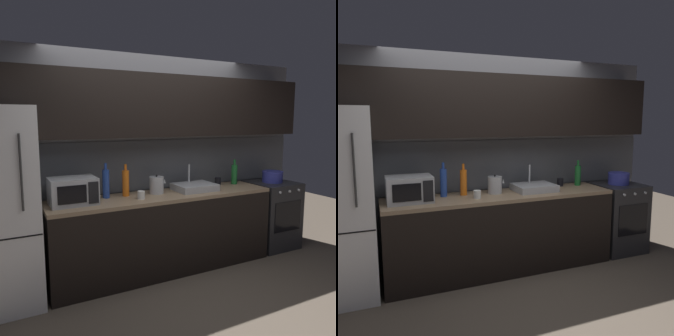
{
  "view_description": "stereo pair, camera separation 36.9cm",
  "coord_description": "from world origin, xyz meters",
  "views": [
    {
      "loc": [
        -1.71,
        -2.49,
        1.75
      ],
      "look_at": [
        0.05,
        0.9,
        1.2
      ],
      "focal_mm": 36.27,
      "sensor_mm": 36.0,
      "label": 1
    },
    {
      "loc": [
        -1.37,
        -2.64,
        1.75
      ],
      "look_at": [
        0.05,
        0.9,
        1.2
      ],
      "focal_mm": 36.27,
      "sensor_mm": 36.0,
      "label": 2
    }
  ],
  "objects": [
    {
      "name": "sink_basin",
      "position": [
        0.43,
        0.93,
        0.94
      ],
      "size": [
        0.48,
        0.38,
        0.3
      ],
      "color": "#ADAFB5",
      "rests_on": "counter_run"
    },
    {
      "name": "microwave",
      "position": [
        -1.02,
        0.92,
        1.04
      ],
      "size": [
        0.46,
        0.35,
        0.27
      ],
      "color": "#A8AAAF",
      "rests_on": "counter_run"
    },
    {
      "name": "oven_range",
      "position": [
        1.66,
        0.9,
        0.45
      ],
      "size": [
        0.6,
        0.62,
        0.9
      ],
      "color": "#232326",
      "rests_on": "ground"
    },
    {
      "name": "mug_white",
      "position": [
        -0.32,
        0.81,
        0.94
      ],
      "size": [
        0.08,
        0.08,
        0.09
      ],
      "primitive_type": "cylinder",
      "color": "silver",
      "rests_on": "counter_run"
    },
    {
      "name": "kettle",
      "position": [
        -0.06,
        0.98,
        1.0
      ],
      "size": [
        0.2,
        0.16,
        0.22
      ],
      "color": "#B7BABF",
      "rests_on": "counter_run"
    },
    {
      "name": "ground_plane",
      "position": [
        0.0,
        0.0,
        0.0
      ],
      "size": [
        10.0,
        10.0,
        0.0
      ],
      "primitive_type": "plane",
      "color": "#4C4238"
    },
    {
      "name": "wine_bottle_orange",
      "position": [
        -0.42,
        1.02,
        1.05
      ],
      "size": [
        0.08,
        0.08,
        0.36
      ],
      "color": "orange",
      "rests_on": "counter_run"
    },
    {
      "name": "cooking_pot",
      "position": [
        1.66,
        0.9,
        0.98
      ],
      "size": [
        0.28,
        0.28,
        0.15
      ],
      "color": "#333899",
      "rests_on": "oven_range"
    },
    {
      "name": "mug_dark",
      "position": [
        0.87,
        1.07,
        0.95
      ],
      "size": [
        0.08,
        0.08,
        0.1
      ],
      "primitive_type": "cylinder",
      "color": "black",
      "rests_on": "counter_run"
    },
    {
      "name": "counter_run",
      "position": [
        0.0,
        0.9,
        0.45
      ],
      "size": [
        2.64,
        0.6,
        0.9
      ],
      "color": "black",
      "rests_on": "ground"
    },
    {
      "name": "wine_bottle_green",
      "position": [
        1.11,
        1.03,
        1.03
      ],
      "size": [
        0.08,
        0.08,
        0.33
      ],
      "color": "#1E6B2D",
      "rests_on": "counter_run"
    },
    {
      "name": "back_wall",
      "position": [
        0.0,
        1.2,
        1.55
      ],
      "size": [
        4.38,
        0.44,
        2.5
      ],
      "color": "slate",
      "rests_on": "ground"
    },
    {
      "name": "wine_bottle_blue",
      "position": [
        -0.64,
        1.03,
        1.06
      ],
      "size": [
        0.08,
        0.08,
        0.38
      ],
      "color": "#234299",
      "rests_on": "counter_run"
    }
  ]
}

